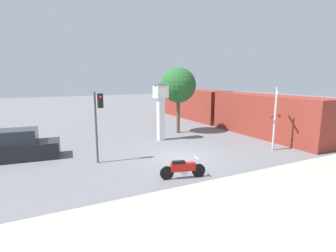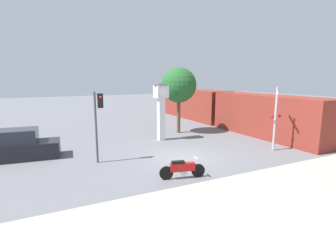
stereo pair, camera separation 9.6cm
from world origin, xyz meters
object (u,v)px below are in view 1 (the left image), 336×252
parked_car (20,147)px  traffic_light (98,114)px  clock_tower (161,103)px  motorcycle (183,169)px  railroad_crossing_signal (275,117)px  street_tree (178,85)px  freight_train (224,109)px

parked_car → traffic_light: bearing=-27.8°
clock_tower → traffic_light: size_ratio=1.09×
motorcycle → railroad_crossing_signal: bearing=25.7°
motorcycle → parked_car: 9.97m
traffic_light → street_tree: size_ratio=0.71×
clock_tower → freight_train: size_ratio=0.20×
traffic_light → railroad_crossing_signal: (10.92, -2.58, -0.50)m
freight_train → traffic_light: 15.36m
street_tree → parked_car: (-12.08, -2.53, -3.39)m
railroad_crossing_signal → street_tree: 8.59m
traffic_light → railroad_crossing_signal: railroad_crossing_signal is taller
traffic_light → street_tree: (7.99, 5.28, 1.36)m
railroad_crossing_signal → street_tree: bearing=110.5°
clock_tower → street_tree: 3.34m
freight_train → traffic_light: bearing=-155.2°
traffic_light → railroad_crossing_signal: 11.23m
motorcycle → traffic_light: 5.68m
motorcycle → railroad_crossing_signal: size_ratio=0.53×
motorcycle → freight_train: freight_train is taller
motorcycle → freight_train: bearing=58.2°
railroad_crossing_signal → traffic_light: bearing=166.7°
street_tree → railroad_crossing_signal: bearing=-69.5°
traffic_light → street_tree: bearing=33.5°
traffic_light → freight_train: bearing=24.8°
freight_train → traffic_light: size_ratio=5.51×
traffic_light → parked_car: size_ratio=0.92×
motorcycle → freight_train: (10.90, 10.66, 1.22)m
traffic_light → street_tree: street_tree is taller
railroad_crossing_signal → parked_car: bearing=160.5°
motorcycle → freight_train: size_ratio=0.10×
railroad_crossing_signal → parked_car: size_ratio=0.96×
motorcycle → clock_tower: clock_tower is taller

